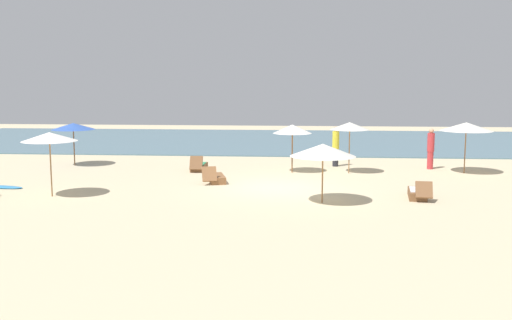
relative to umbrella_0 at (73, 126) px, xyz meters
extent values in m
plane|color=beige|center=(9.95, -5.12, -1.90)|extent=(60.00, 60.00, 0.00)
cube|color=slate|center=(9.95, 11.88, -1.87)|extent=(48.00, 16.00, 0.06)
cylinder|color=brown|center=(0.00, 0.00, -0.89)|extent=(0.05, 0.05, 2.01)
cone|color=#3359B2|center=(0.00, 0.00, 0.00)|extent=(2.05, 2.05, 0.31)
cylinder|color=brown|center=(10.54, -1.30, -0.85)|extent=(0.06, 0.06, 2.10)
cone|color=white|center=(10.54, -1.30, 0.06)|extent=(1.73, 1.73, 0.39)
cylinder|color=olive|center=(11.68, -7.77, -0.92)|extent=(0.05, 0.05, 1.97)
cone|color=silver|center=(11.68, -7.77, -0.09)|extent=(2.22, 2.22, 0.42)
cylinder|color=olive|center=(2.09, -7.42, -0.77)|extent=(0.05, 0.05, 2.25)
cone|color=white|center=(2.09, -7.42, 0.25)|extent=(1.94, 1.94, 0.32)
cylinder|color=olive|center=(13.06, -1.31, -0.79)|extent=(0.05, 0.05, 2.22)
cone|color=silver|center=(13.06, -1.31, 0.21)|extent=(1.74, 1.74, 0.33)
cylinder|color=brown|center=(18.18, -0.91, -0.79)|extent=(0.05, 0.05, 2.21)
cone|color=silver|center=(18.18, -0.91, 0.18)|extent=(2.28, 2.28, 0.37)
cube|color=brown|center=(6.27, -0.98, -1.76)|extent=(0.62, 1.51, 0.28)
cube|color=brown|center=(6.26, -1.68, -1.46)|extent=(0.57, 0.39, 0.60)
cube|color=#338C59|center=(6.27, -0.98, -1.60)|extent=(0.52, 1.06, 0.03)
cube|color=brown|center=(15.06, -6.64, -1.76)|extent=(0.78, 1.56, 0.28)
cube|color=brown|center=(15.15, -7.34, -1.48)|extent=(0.63, 0.55, 0.53)
cube|color=white|center=(15.06, -6.64, -1.60)|extent=(0.64, 1.11, 0.03)
cube|color=brown|center=(7.51, -4.00, -1.76)|extent=(0.97, 1.61, 0.28)
cube|color=brown|center=(7.33, -4.67, -1.47)|extent=(0.66, 0.57, 0.57)
cylinder|color=#26262D|center=(12.58, 0.73, -1.48)|extent=(0.37, 0.37, 0.83)
cylinder|color=yellow|center=(12.58, 0.73, -0.64)|extent=(0.43, 0.43, 0.86)
sphere|color=#A37556|center=(12.58, 0.73, -0.10)|extent=(0.23, 0.23, 0.23)
cylinder|color=#BF3338|center=(16.92, 0.22, -1.49)|extent=(0.29, 0.29, 0.82)
cylinder|color=#BF3338|center=(16.92, 0.22, -0.65)|extent=(0.34, 0.34, 0.86)
sphere|color=tan|center=(16.92, 0.22, -0.11)|extent=(0.23, 0.23, 0.23)
ellipsoid|color=#338CCC|center=(-0.62, -5.94, -1.86)|extent=(1.99, 0.85, 0.07)
camera|label=1|loc=(11.01, -27.55, 2.29)|focal=41.53mm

